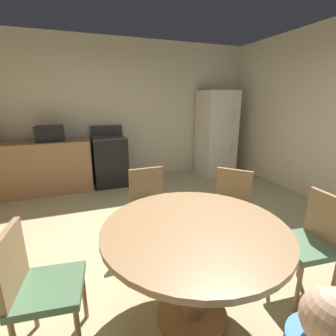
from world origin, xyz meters
The scene contains 11 objects.
ground_plane centered at (0.00, 0.00, 0.00)m, with size 14.00×14.00×0.00m, color tan.
wall_back centered at (0.00, 3.00, 1.35)m, with size 5.76×0.12×2.70m, color beige.
kitchen_counter centered at (-1.61, 2.60, 0.45)m, with size 1.94×0.60×0.90m, color #9E754C.
oven_range centered at (-0.28, 2.60, 0.47)m, with size 0.60×0.60×1.10m.
refrigerator centered at (1.96, 2.55, 0.88)m, with size 0.68×0.68×1.76m.
microwave centered at (-1.25, 2.60, 1.03)m, with size 0.44×0.32×0.26m, color black.
dining_table centered at (-0.12, -0.65, 0.61)m, with size 1.26×1.26×0.76m.
chair_northeast centered at (0.64, 0.03, 0.50)m, with size 0.56×0.56×0.87m.
chair_north centered at (-0.15, 0.36, 0.50)m, with size 0.41×0.41×0.87m.
chair_west centered at (-1.13, -0.53, 0.50)m, with size 0.45×0.45×0.87m.
chair_east centered at (0.89, -0.75, 0.50)m, with size 0.44×0.44×0.87m.
Camera 1 is at (-0.80, -1.96, 1.58)m, focal length 25.92 mm.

